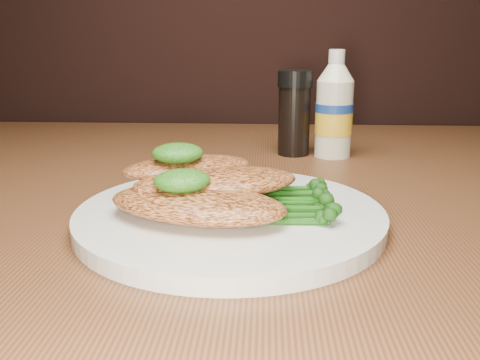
{
  "coord_description": "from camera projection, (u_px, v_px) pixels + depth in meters",
  "views": [
    {
      "loc": [
        -0.05,
        0.42,
        0.93
      ],
      "look_at": [
        -0.08,
        0.9,
        0.79
      ],
      "focal_mm": 38.73,
      "sensor_mm": 36.0,
      "label": 1
    }
  ],
  "objects": [
    {
      "name": "mayo_bottle",
      "position": [
        334.0,
        104.0,
        0.74
      ],
      "size": [
        0.06,
        0.06,
        0.15
      ],
      "primitive_type": null,
      "rotation": [
        0.0,
        0.0,
        0.2
      ],
      "color": "#ECE6C8",
      "rests_on": "dining_table"
    },
    {
      "name": "chicken_front",
      "position": [
        197.0,
        204.0,
        0.46
      ],
      "size": [
        0.18,
        0.13,
        0.03
      ],
      "primitive_type": "ellipsoid",
      "rotation": [
        0.0,
        0.0,
        -0.27
      ],
      "color": "#C56E3E",
      "rests_on": "plate"
    },
    {
      "name": "chicken_mid",
      "position": [
        216.0,
        183.0,
        0.5
      ],
      "size": [
        0.18,
        0.13,
        0.02
      ],
      "primitive_type": "ellipsoid",
      "rotation": [
        0.0,
        0.0,
        0.33
      ],
      "color": "#C56E3E",
      "rests_on": "plate"
    },
    {
      "name": "chicken_back",
      "position": [
        188.0,
        167.0,
        0.53
      ],
      "size": [
        0.15,
        0.12,
        0.02
      ],
      "primitive_type": "ellipsoid",
      "rotation": [
        0.0,
        0.0,
        0.4
      ],
      "color": "#C56E3E",
      "rests_on": "plate"
    },
    {
      "name": "pesto_front",
      "position": [
        182.0,
        181.0,
        0.46
      ],
      "size": [
        0.06,
        0.06,
        0.02
      ],
      "primitive_type": "ellipsoid",
      "rotation": [
        0.0,
        0.0,
        0.3
      ],
      "color": "#0C3307",
      "rests_on": "chicken_front"
    },
    {
      "name": "plate",
      "position": [
        230.0,
        216.0,
        0.49
      ],
      "size": [
        0.29,
        0.29,
        0.02
      ],
      "primitive_type": "cylinder",
      "color": "silver",
      "rests_on": "dining_table"
    },
    {
      "name": "pesto_back",
      "position": [
        178.0,
        153.0,
        0.52
      ],
      "size": [
        0.06,
        0.06,
        0.02
      ],
      "primitive_type": "ellipsoid",
      "rotation": [
        0.0,
        0.0,
        0.2
      ],
      "color": "#0C3307",
      "rests_on": "chicken_back"
    },
    {
      "name": "pepper_grinder",
      "position": [
        294.0,
        113.0,
        0.76
      ],
      "size": [
        0.07,
        0.07,
        0.12
      ],
      "primitive_type": null,
      "rotation": [
        0.0,
        0.0,
        0.39
      ],
      "color": "black",
      "rests_on": "dining_table"
    },
    {
      "name": "broccolini_bundle",
      "position": [
        274.0,
        197.0,
        0.49
      ],
      "size": [
        0.14,
        0.11,
        0.02
      ],
      "primitive_type": null,
      "rotation": [
        0.0,
        0.0,
        -0.07
      ],
      "color": "#1B5412",
      "rests_on": "plate"
    }
  ]
}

